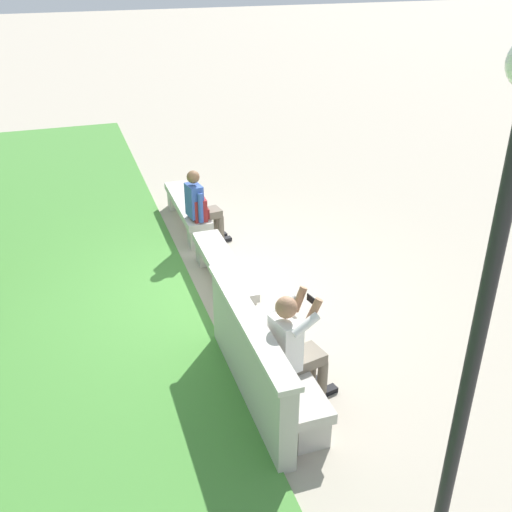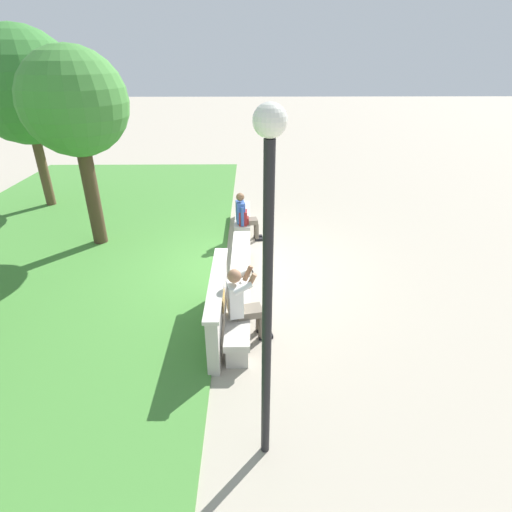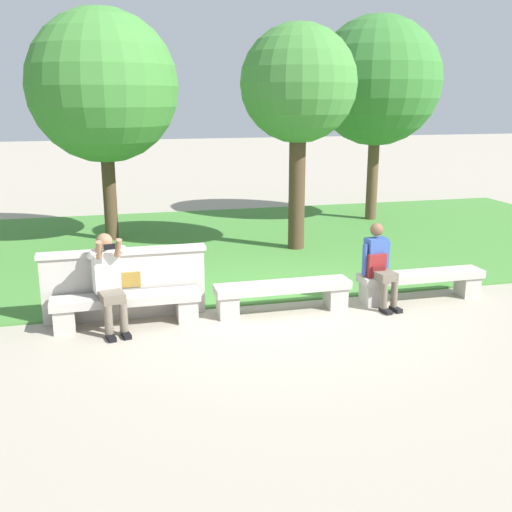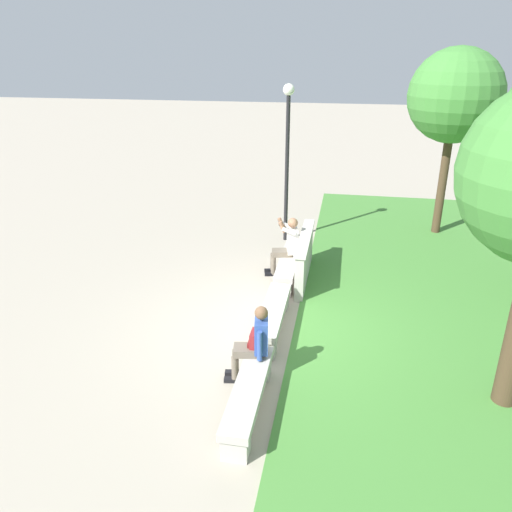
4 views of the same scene
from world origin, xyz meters
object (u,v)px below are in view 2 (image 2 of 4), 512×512
Objects in this scene: person_distant at (245,215)px; backpack at (244,218)px; bench_main at (238,315)px; bench_mid at (243,218)px; tree_right_background at (75,105)px; bench_near at (241,256)px; tree_left_background at (23,87)px; lamp_post at (268,261)px; person_photographer at (242,301)px.

backpack is (-0.05, 0.03, -0.05)m from person_distant.
person_distant reaches higher than bench_main.
bench_mid is 0.45× the size of tree_right_background.
backpack is at bearing -1.38° from bench_near.
person_distant is (-0.76, -0.07, 0.37)m from bench_mid.
backpack is 7.31m from tree_left_background.
lamp_post is at bearing -177.06° from person_distant.
tree_left_background is 1.28× the size of lamp_post.
lamp_post is at bearing -146.47° from tree_right_background.
person_photographer is 2.84m from lamp_post.
bench_near is at bearing -110.94° from tree_right_background.
bench_main is 4.72× the size of backpack.
person_photographer is at bearing -179.85° from person_distant.
bench_mid is 4.72× the size of backpack.
person_photographer is at bearing -179.40° from backpack.
lamp_post is (-4.61, -0.38, 2.28)m from bench_near.
bench_near is 8.07m from tree_left_background.
bench_main is at bearing -136.74° from tree_left_background.
person_photographer is 1.05× the size of person_distant.
backpack is at bearing -88.88° from tree_right_background.
tree_right_background is 1.14× the size of lamp_post.
bench_mid is 1.53× the size of person_photographer.
lamp_post reaches higher than bench_mid.
tree_right_background reaches higher than person_photographer.
backpack reaches higher than bench_near.
bench_mid is 0.51× the size of lamp_post.
bench_main is 0.45× the size of tree_right_background.
backpack is 0.08× the size of tree_left_background.
tree_left_background reaches higher than tree_right_background.
person_photographer is 9.52m from tree_left_background.
bench_near is at bearing 4.70° from lamp_post.
person_distant reaches higher than bench_near.
bench_mid is at bearing 0.00° from bench_main.
bench_mid is (4.50, 0.00, 0.00)m from bench_main.
person_distant reaches higher than backpack.
bench_main is 1.00× the size of bench_mid.
bench_near is at bearing -124.74° from tree_left_background.
backpack reaches higher than bench_mid.
tree_right_background is (1.37, 3.59, 3.00)m from bench_near.
backpack is at bearing -114.44° from tree_left_background.
lamp_post is (-6.06, -0.34, 1.95)m from backpack.
backpack is at bearing 0.60° from person_photographer.
bench_mid is 0.85m from person_distant.
bench_near is (2.25, 0.00, 0.00)m from bench_main.
bench_near is 1.48m from backpack.
bench_mid is at bearing 2.46° from backpack.
lamp_post is at bearing -171.94° from person_photographer.
person_distant is 0.25× the size of tree_left_background.
person_distant is at bearing 2.94° from lamp_post.
bench_mid is at bearing 4.90° from person_distant.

